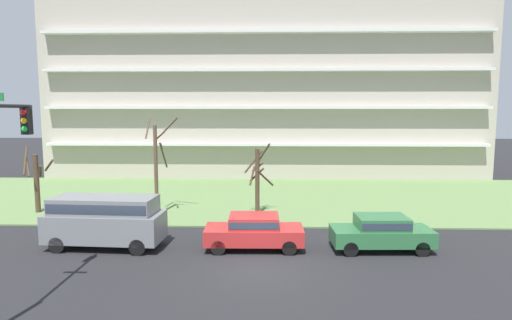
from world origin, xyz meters
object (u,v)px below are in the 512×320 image
at_px(tree_left, 157,164).
at_px(tree_center, 258,179).
at_px(tree_far_left, 36,179).
at_px(sedan_green_near_left, 381,231).
at_px(van_gray_center_left, 105,218).
at_px(sedan_red_center_right, 254,230).

distance_m(tree_left, tree_center, 6.00).
distance_m(tree_far_left, sedan_green_near_left, 20.17).
bearing_deg(tree_left, tree_far_left, 177.73).
distance_m(van_gray_center_left, sedan_red_center_right, 6.79).
xyz_separation_m(sedan_green_near_left, van_gray_center_left, (-12.46, 0.00, 0.52)).
xyz_separation_m(tree_center, sedan_green_near_left, (5.69, -6.01, -1.39)).
bearing_deg(sedan_red_center_right, tree_center, -91.24).
bearing_deg(van_gray_center_left, tree_far_left, -40.62).
xyz_separation_m(tree_center, sedan_red_center_right, (-0.00, -6.01, -1.39)).
relative_size(tree_center, van_gray_center_left, 0.82).
relative_size(tree_far_left, tree_left, 0.70).
bearing_deg(tree_far_left, van_gray_center_left, -43.83).
distance_m(tree_left, sedan_green_near_left, 13.31).
xyz_separation_m(tree_far_left, sedan_red_center_right, (13.40, -6.37, -1.22)).
bearing_deg(sedan_green_near_left, tree_far_left, -20.50).
relative_size(tree_far_left, sedan_red_center_right, 0.92).
bearing_deg(van_gray_center_left, sedan_green_near_left, -176.80).
height_order(van_gray_center_left, sedan_red_center_right, van_gray_center_left).
xyz_separation_m(tree_left, sedan_red_center_right, (5.94, -6.07, -2.23)).
xyz_separation_m(tree_far_left, sedan_green_near_left, (19.09, -6.37, -1.22)).
xyz_separation_m(tree_center, van_gray_center_left, (-6.77, -6.01, -0.87)).
relative_size(tree_far_left, sedan_green_near_left, 0.92).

